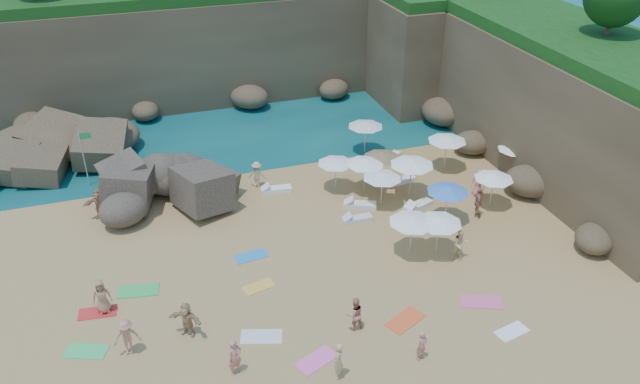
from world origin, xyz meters
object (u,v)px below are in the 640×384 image
object	(u,v)px
rock_outcrop	(166,196)
parasol_2	(365,161)
person_stand_0	(235,357)
person_stand_2	(257,175)
parasol_0	(336,161)
parasol_1	(365,124)
person_stand_5	(100,203)
person_stand_6	(338,361)
person_stand_4	(478,183)
person_stand_1	(355,314)
person_stand_3	(478,202)
lounger_0	(276,190)
flag_pole	(84,151)

from	to	relation	value
rock_outcrop	parasol_2	world-z (taller)	parasol_2
rock_outcrop	parasol_2	xyz separation A→B (m)	(11.60, -3.20, 2.04)
person_stand_0	person_stand_2	xyz separation A→B (m)	(4.41, 14.62, -0.01)
parasol_0	person_stand_2	xyz separation A→B (m)	(-4.48, 1.81, -1.09)
parasol_1	person_stand_5	size ratio (longest dim) A/B	1.29
person_stand_6	person_stand_2	bearing A→B (deg)	-153.50
person_stand_4	person_stand_5	size ratio (longest dim) A/B	0.93
parasol_2	person_stand_0	bearing A→B (deg)	-130.99
person_stand_1	person_stand_2	xyz separation A→B (m)	(-1.12, 13.70, 0.02)
parasol_2	parasol_1	bearing A→B (deg)	67.63
person_stand_1	person_stand_6	distance (m)	2.95
person_stand_3	person_stand_4	xyz separation A→B (m)	(1.23, 2.06, -0.05)
rock_outcrop	person_stand_3	world-z (taller)	person_stand_3
person_stand_5	person_stand_6	world-z (taller)	person_stand_5
lounger_0	person_stand_0	world-z (taller)	person_stand_0
person_stand_3	parasol_2	bearing A→B (deg)	76.42
person_stand_6	parasol_2	bearing A→B (deg)	-177.51
lounger_0	person_stand_0	size ratio (longest dim) A/B	1.09
rock_outcrop	person_stand_3	xyz separation A→B (m)	(16.67, -7.88, 0.91)
rock_outcrop	parasol_0	bearing A→B (deg)	-13.51
parasol_2	person_stand_1	distance (m)	12.21
person_stand_3	person_stand_5	distance (m)	21.41
person_stand_3	person_stand_6	world-z (taller)	person_stand_3
person_stand_2	person_stand_5	bearing A→B (deg)	26.86
lounger_0	person_stand_5	world-z (taller)	person_stand_5
parasol_1	lounger_0	distance (m)	8.14
person_stand_2	person_stand_4	size ratio (longest dim) A/B	0.98
person_stand_1	person_stand_4	world-z (taller)	person_stand_4
parasol_1	parasol_2	xyz separation A→B (m)	(-2.05, -4.97, -0.04)
person_stand_1	person_stand_3	world-z (taller)	person_stand_3
rock_outcrop	flag_pole	world-z (taller)	flag_pole
lounger_0	person_stand_6	size ratio (longest dim) A/B	1.08
rock_outcrop	parasol_1	bearing A→B (deg)	7.40
person_stand_4	parasol_1	bearing A→B (deg)	163.47
flag_pole	parasol_0	bearing A→B (deg)	-20.54
flag_pole	parasol_0	xyz separation A→B (m)	(14.26, -5.34, -0.36)
person_stand_1	parasol_2	bearing A→B (deg)	-116.69
flag_pole	parasol_1	xyz separation A→B (m)	(17.87, -1.16, -0.23)
lounger_0	person_stand_2	bearing A→B (deg)	139.01
flag_pole	person_stand_4	distance (m)	23.84
parasol_0	person_stand_6	size ratio (longest dim) A/B	1.29
flag_pole	person_stand_2	distance (m)	10.50
parasol_2	parasol_0	bearing A→B (deg)	153.26
person_stand_0	person_stand_1	xyz separation A→B (m)	(5.52, 0.92, -0.03)
person_stand_5	person_stand_0	bearing A→B (deg)	-62.61
flag_pole	person_stand_0	xyz separation A→B (m)	(5.37, -18.15, -1.45)
person_stand_1	person_stand_6	xyz separation A→B (m)	(-1.66, -2.44, 0.04)
rock_outcrop	person_stand_0	size ratio (longest dim) A/B	4.09
person_stand_3	rock_outcrop	bearing A→B (deg)	93.88
person_stand_2	parasol_0	bearing A→B (deg)	-179.08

